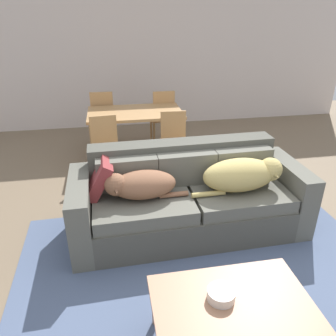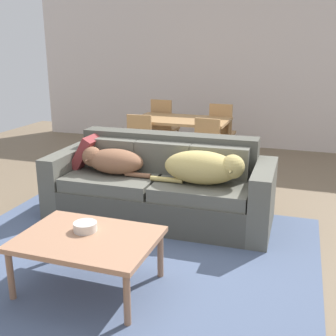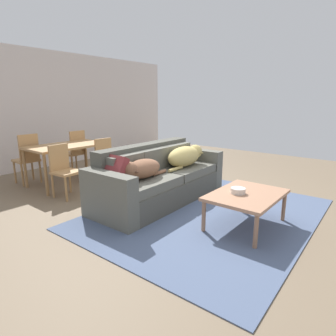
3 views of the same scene
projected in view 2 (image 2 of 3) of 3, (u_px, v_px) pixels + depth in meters
ground_plane at (167, 230)px, 4.33m from camera, size 10.00×10.00×0.00m
back_partition at (239, 72)px, 7.57m from camera, size 8.00×0.12×2.70m
area_rug at (127, 254)px, 3.83m from camera, size 3.43×2.74×0.01m
couch at (161, 187)px, 4.56m from camera, size 2.41×0.97×0.89m
dog_on_left_cushion at (112, 161)px, 4.53m from camera, size 0.80×0.37×0.28m
dog_on_right_cushion at (205, 167)px, 4.17m from camera, size 0.94×0.38×0.33m
throw_pillow_by_left_arm at (88, 151)px, 4.78m from camera, size 0.29×0.39×0.39m
coffee_table at (88, 242)px, 3.20m from camera, size 1.04×0.76×0.44m
bowl_on_coffee_table at (85, 227)px, 3.28m from camera, size 0.19×0.19×0.07m
dining_table at (181, 123)px, 6.36m from camera, size 1.41×0.84×0.76m
dining_chair_near_left at (137, 143)px, 6.00m from camera, size 0.44×0.44×0.87m
dining_chair_near_right at (204, 147)px, 5.77m from camera, size 0.43×0.43×0.86m
dining_chair_far_left at (164, 125)px, 7.08m from camera, size 0.41×0.41×0.96m
dining_chair_far_right at (221, 130)px, 6.72m from camera, size 0.41×0.41×0.95m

